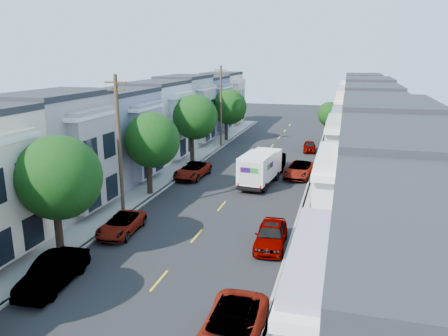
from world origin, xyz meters
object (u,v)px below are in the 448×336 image
at_px(tree_e, 228,107).
at_px(fedex_truck, 260,167).
at_px(tree_far_r, 329,115).
at_px(parked_left_c, 121,225).
at_px(parked_right_c, 299,170).
at_px(parked_right_d, 309,147).
at_px(parked_right_b, 271,235).
at_px(parked_left_b, 53,273).
at_px(tree_d, 194,117).
at_px(utility_pole_near, 119,147).
at_px(parked_left_d, 193,170).
at_px(lead_sedan, 277,162).
at_px(parked_right_a, 231,328).
at_px(tree_c, 151,140).
at_px(tree_b, 58,178).
at_px(utility_pole_far, 221,106).

xyz_separation_m(tree_e, fedex_truck, (8.04, -19.23, -2.97)).
height_order(tree_far_r, parked_left_c, tree_far_r).
xyz_separation_m(parked_right_c, parked_right_d, (0.00, 11.82, -0.10)).
bearing_deg(parked_right_b, parked_left_b, -145.28).
relative_size(tree_d, parked_right_d, 1.96).
distance_m(tree_e, utility_pole_near, 29.70).
bearing_deg(parked_left_d, tree_far_r, 60.09).
bearing_deg(parked_right_c, parked_left_d, -157.97).
xyz_separation_m(tree_d, lead_sedan, (8.63, 0.76, -4.38)).
bearing_deg(utility_pole_near, tree_d, 90.01).
distance_m(parked_right_a, parked_right_d, 37.77).
height_order(fedex_truck, parked_right_c, fedex_truck).
xyz_separation_m(tree_c, parked_left_c, (1.40, -8.08, -4.04)).
bearing_deg(tree_far_r, tree_e, 178.40).
relative_size(tree_e, lead_sedan, 1.54).
bearing_deg(parked_left_c, fedex_truck, 60.09).
height_order(lead_sedan, parked_right_a, lead_sedan).
height_order(tree_c, parked_left_c, tree_c).
xyz_separation_m(tree_e, parked_left_d, (1.40, -18.57, -3.92)).
relative_size(tree_b, tree_d, 0.96).
bearing_deg(utility_pole_near, parked_left_d, 82.83).
bearing_deg(parked_left_c, tree_d, 90.82).
relative_size(tree_far_r, utility_pole_near, 0.57).
xyz_separation_m(tree_far_r, utility_pole_near, (-13.19, -29.33, 1.01)).
xyz_separation_m(parked_left_c, parked_right_d, (9.80, 28.75, 0.00)).
relative_size(tree_d, parked_right_a, 1.45).
bearing_deg(utility_pole_far, tree_d, -90.01).
xyz_separation_m(parked_left_b, parked_right_c, (9.80, 23.97, -0.05)).
relative_size(utility_pole_far, parked_right_a, 1.93).
bearing_deg(parked_left_b, parked_right_a, -15.62).
height_order(parked_left_c, parked_right_b, parked_right_b).
xyz_separation_m(tree_b, tree_d, (-0.00, 22.81, 0.31)).
bearing_deg(utility_pole_far, fedex_truck, -62.63).
xyz_separation_m(parked_left_d, parked_right_b, (9.80, -13.44, 0.06)).
distance_m(tree_e, parked_right_c, 19.64).
bearing_deg(fedex_truck, tree_e, 118.88).
bearing_deg(parked_right_d, parked_left_b, -110.47).
xyz_separation_m(tree_d, parked_left_b, (1.40, -25.77, -4.36)).
height_order(tree_c, tree_far_r, tree_c).
bearing_deg(parked_right_b, tree_far_r, 83.27).
distance_m(utility_pole_near, parked_right_b, 12.25).
bearing_deg(parked_right_c, parked_right_b, -84.54).
relative_size(utility_pole_far, parked_left_d, 1.95).
bearing_deg(parked_right_d, tree_e, 155.95).
xyz_separation_m(utility_pole_near, parked_left_b, (1.40, -9.92, -4.38)).
bearing_deg(tree_far_r, utility_pole_near, -114.22).
bearing_deg(parked_left_d, parked_right_d, 59.41).
bearing_deg(tree_c, parked_right_d, 61.53).
height_order(tree_d, utility_pole_near, utility_pole_near).
distance_m(tree_e, utility_pole_far, 3.73).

